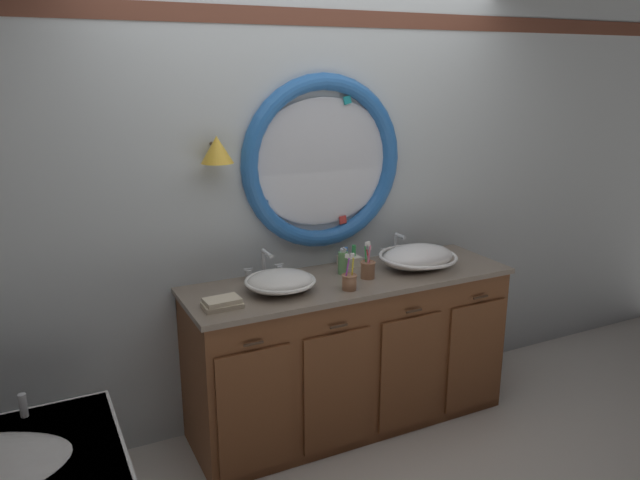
% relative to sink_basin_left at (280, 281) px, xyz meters
% --- Properties ---
extents(ground_plane, '(14.00, 14.00, 0.00)m').
position_rel_sink_basin_left_xyz_m(ground_plane, '(0.33, -0.24, -0.97)').
color(ground_plane, silver).
extents(back_wall_assembly, '(6.40, 0.26, 2.60)m').
position_rel_sink_basin_left_xyz_m(back_wall_assembly, '(0.34, 0.35, 0.35)').
color(back_wall_assembly, silver).
rests_on(back_wall_assembly, ground_plane).
extents(vanity_counter, '(1.90, 0.61, 0.91)m').
position_rel_sink_basin_left_xyz_m(vanity_counter, '(0.44, 0.03, -0.51)').
color(vanity_counter, brown).
rests_on(vanity_counter, ground_plane).
extents(sink_basin_left, '(0.38, 0.38, 0.11)m').
position_rel_sink_basin_left_xyz_m(sink_basin_left, '(0.00, 0.00, 0.00)').
color(sink_basin_left, white).
rests_on(sink_basin_left, vanity_counter).
extents(sink_basin_right, '(0.46, 0.46, 0.14)m').
position_rel_sink_basin_left_xyz_m(sink_basin_right, '(0.88, -0.00, 0.01)').
color(sink_basin_right, white).
rests_on(sink_basin_right, vanity_counter).
extents(faucet_set_left, '(0.24, 0.14, 0.17)m').
position_rel_sink_basin_left_xyz_m(faucet_set_left, '(-0.00, 0.23, 0.01)').
color(faucet_set_left, silver).
rests_on(faucet_set_left, vanity_counter).
extents(faucet_set_right, '(0.22, 0.12, 0.16)m').
position_rel_sink_basin_left_xyz_m(faucet_set_right, '(0.88, 0.23, 0.01)').
color(faucet_set_right, silver).
rests_on(faucet_set_right, vanity_counter).
extents(toothbrush_holder_left, '(0.09, 0.09, 0.20)m').
position_rel_sink_basin_left_xyz_m(toothbrush_holder_left, '(0.34, -0.14, -0.01)').
color(toothbrush_holder_left, '#996647').
rests_on(toothbrush_holder_left, vanity_counter).
extents(toothbrush_holder_right, '(0.09, 0.09, 0.22)m').
position_rel_sink_basin_left_xyz_m(toothbrush_holder_right, '(0.52, -0.02, 0.00)').
color(toothbrush_holder_right, '#996647').
rests_on(toothbrush_holder_right, vanity_counter).
extents(soap_dispenser, '(0.06, 0.06, 0.16)m').
position_rel_sink_basin_left_xyz_m(soap_dispenser, '(0.44, 0.10, 0.01)').
color(soap_dispenser, '#6BAD66').
rests_on(soap_dispenser, vanity_counter).
extents(folded_hand_towel, '(0.19, 0.12, 0.05)m').
position_rel_sink_basin_left_xyz_m(folded_hand_towel, '(-0.35, -0.08, -0.03)').
color(folded_hand_towel, beige).
rests_on(folded_hand_towel, vanity_counter).
extents(toiletry_basket, '(0.12, 0.11, 0.12)m').
position_rel_sink_basin_left_xyz_m(toiletry_basket, '(0.55, 0.22, -0.02)').
color(toiletry_basket, beige).
rests_on(toiletry_basket, vanity_counter).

